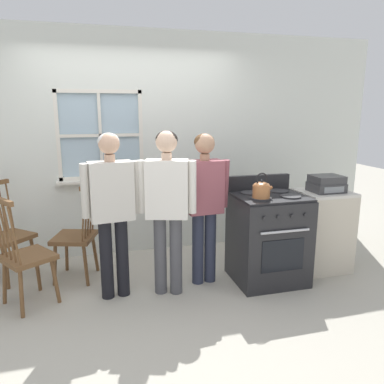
# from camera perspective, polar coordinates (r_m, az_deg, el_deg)

# --- Properties ---
(ground_plane) EXTENTS (16.00, 16.00, 0.00)m
(ground_plane) POSITION_cam_1_polar(r_m,az_deg,el_deg) (3.71, -5.55, -16.32)
(ground_plane) COLOR #B2AD9E
(wall_back) EXTENTS (6.40, 0.16, 2.70)m
(wall_back) POSITION_cam_1_polar(r_m,az_deg,el_deg) (4.66, -8.63, 6.98)
(wall_back) COLOR silver
(wall_back) RESTS_ON ground_plane
(chair_by_window) EXTENTS (0.51, 0.52, 1.05)m
(chair_by_window) POSITION_cam_1_polar(r_m,az_deg,el_deg) (4.16, -17.20, -6.53)
(chair_by_window) COLOR brown
(chair_by_window) RESTS_ON ground_plane
(chair_near_wall) EXTENTS (0.57, 0.57, 1.05)m
(chair_near_wall) POSITION_cam_1_polar(r_m,az_deg,el_deg) (3.77, -24.10, -9.06)
(chair_near_wall) COLOR brown
(chair_near_wall) RESTS_ON ground_plane
(chair_center_cluster) EXTENTS (0.58, 0.58, 1.05)m
(chair_center_cluster) POSITION_cam_1_polar(r_m,az_deg,el_deg) (4.43, -26.38, -6.14)
(chair_center_cluster) COLOR brown
(chair_center_cluster) RESTS_ON ground_plane
(person_elderly_left) EXTENTS (0.56, 0.26, 1.58)m
(person_elderly_left) POSITION_cam_1_polar(r_m,az_deg,el_deg) (3.53, -12.14, -1.44)
(person_elderly_left) COLOR black
(person_elderly_left) RESTS_ON ground_plane
(person_teen_center) EXTENTS (0.56, 0.32, 1.59)m
(person_teen_center) POSITION_cam_1_polar(r_m,az_deg,el_deg) (3.53, -3.79, -0.94)
(person_teen_center) COLOR #4C4C51
(person_teen_center) RESTS_ON ground_plane
(person_adult_right) EXTENTS (0.51, 0.24, 1.55)m
(person_adult_right) POSITION_cam_1_polar(r_m,az_deg,el_deg) (3.76, 1.91, -0.58)
(person_adult_right) COLOR #2D3347
(person_adult_right) RESTS_ON ground_plane
(stove) EXTENTS (0.72, 0.68, 1.08)m
(stove) POSITION_cam_1_polar(r_m,az_deg,el_deg) (4.02, 11.50, -6.75)
(stove) COLOR #232326
(stove) RESTS_ON ground_plane
(kettle) EXTENTS (0.21, 0.17, 0.25)m
(kettle) POSITION_cam_1_polar(r_m,az_deg,el_deg) (3.69, 10.54, 0.44)
(kettle) COLOR #A86638
(kettle) RESTS_ON stove
(potted_plant) EXTENTS (0.13, 0.13, 0.27)m
(potted_plant) POSITION_cam_1_polar(r_m,az_deg,el_deg) (4.59, -11.45, 2.85)
(potted_plant) COLOR beige
(potted_plant) RESTS_ON wall_back
(handbag) EXTENTS (0.23, 0.24, 0.31)m
(handbag) POSITION_cam_1_polar(r_m,az_deg,el_deg) (3.98, -14.40, -1.08)
(handbag) COLOR maroon
(handbag) RESTS_ON chair_by_window
(side_counter) EXTENTS (0.55, 0.50, 0.90)m
(side_counter) POSITION_cam_1_polar(r_m,az_deg,el_deg) (4.47, 19.14, -5.54)
(side_counter) COLOR beige
(side_counter) RESTS_ON ground_plane
(stereo) EXTENTS (0.34, 0.29, 0.18)m
(stereo) POSITION_cam_1_polar(r_m,az_deg,el_deg) (4.32, 19.80, 1.18)
(stereo) COLOR #38383A
(stereo) RESTS_ON side_counter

